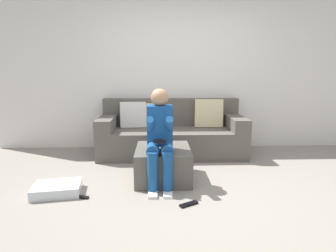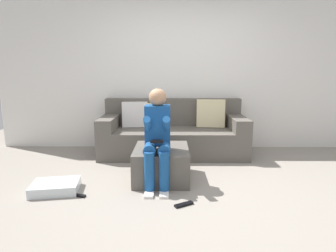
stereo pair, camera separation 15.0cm
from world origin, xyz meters
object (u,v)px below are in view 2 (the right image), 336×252
at_px(ottoman, 161,163).
at_px(person_seated, 157,135).
at_px(remote_near_ottoman, 184,204).
at_px(remote_by_storage_bin, 78,195).
at_px(storage_bin, 56,187).
at_px(couch_sectional, 173,134).

bearing_deg(ottoman, person_seated, -101.62).
bearing_deg(remote_near_ottoman, remote_by_storage_bin, 140.47).
height_order(person_seated, remote_by_storage_bin, person_seated).
relative_size(ottoman, storage_bin, 1.47).
bearing_deg(remote_by_storage_bin, person_seated, 37.75).
height_order(remote_near_ottoman, remote_by_storage_bin, same).
bearing_deg(person_seated, remote_near_ottoman, -61.35).
height_order(couch_sectional, person_seated, person_seated).
bearing_deg(person_seated, couch_sectional, 81.72).
distance_m(couch_sectional, remote_near_ottoman, 1.85).
distance_m(couch_sectional, storage_bin, 2.02).
bearing_deg(couch_sectional, ottoman, -97.71).
relative_size(person_seated, storage_bin, 2.27).
relative_size(couch_sectional, storage_bin, 4.58).
bearing_deg(person_seated, ottoman, 78.38).
distance_m(storage_bin, remote_near_ottoman, 1.45).
bearing_deg(couch_sectional, remote_near_ottoman, -87.04).
bearing_deg(ottoman, couch_sectional, 82.29).
bearing_deg(person_seated, remote_by_storage_bin, -158.94).
height_order(couch_sectional, storage_bin, couch_sectional).
xyz_separation_m(couch_sectional, ottoman, (-0.15, -1.11, -0.13)).
distance_m(person_seated, remote_by_storage_bin, 1.08).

